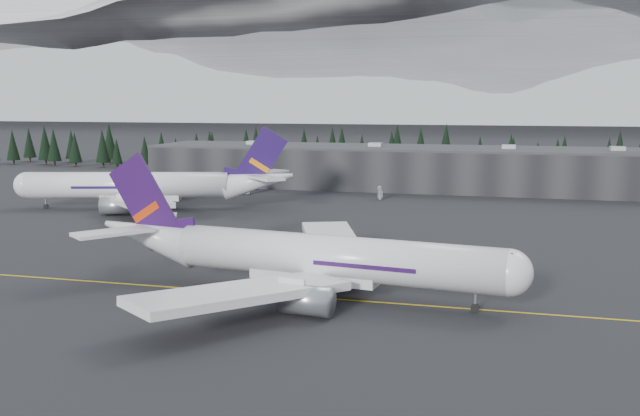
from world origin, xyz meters
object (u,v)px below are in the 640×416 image
(terminal, at_px, (407,167))
(gse_vehicle_a, at_px, (247,192))
(jet_main, at_px, (297,255))
(gse_vehicle_b, at_px, (380,197))
(jet_parked, at_px, (152,186))

(terminal, relative_size, gse_vehicle_a, 28.34)
(jet_main, height_order, gse_vehicle_b, jet_main)
(terminal, height_order, gse_vehicle_a, terminal)
(gse_vehicle_a, distance_m, gse_vehicle_b, 38.84)
(gse_vehicle_a, bearing_deg, jet_main, -56.03)
(gse_vehicle_a, relative_size, gse_vehicle_b, 1.47)
(jet_parked, distance_m, gse_vehicle_b, 60.37)
(jet_main, relative_size, jet_parked, 0.95)
(gse_vehicle_b, bearing_deg, jet_parked, -93.53)
(gse_vehicle_a, height_order, gse_vehicle_b, gse_vehicle_a)
(terminal, distance_m, jet_main, 125.18)
(gse_vehicle_a, bearing_deg, gse_vehicle_b, 7.76)
(terminal, xyz_separation_m, jet_parked, (-55.04, -59.45, -0.53))
(jet_parked, xyz_separation_m, gse_vehicle_b, (51.88, 30.44, -5.12))
(gse_vehicle_b, bearing_deg, jet_main, -30.85)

